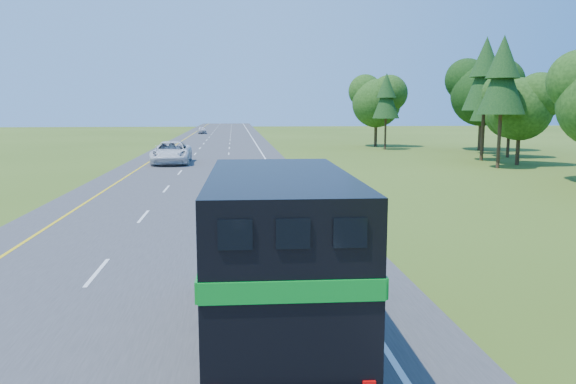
% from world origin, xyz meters
% --- Properties ---
extents(road, '(15.00, 260.00, 0.04)m').
position_xyz_m(road, '(0.00, 50.00, 0.02)').
color(road, '#38383A').
rests_on(road, ground).
extents(lane_markings, '(11.15, 260.00, 0.01)m').
position_xyz_m(lane_markings, '(0.00, 50.00, 0.04)').
color(lane_markings, yellow).
rests_on(lane_markings, road).
extents(horse_truck, '(2.85, 8.54, 3.76)m').
position_xyz_m(horse_truck, '(3.28, 5.10, 2.05)').
color(horse_truck, black).
rests_on(horse_truck, road).
extents(white_suv, '(3.48, 7.26, 2.00)m').
position_xyz_m(white_suv, '(-3.23, 45.39, 1.04)').
color(white_suv, silver).
rests_on(white_suv, road).
extents(far_car, '(1.98, 4.25, 1.41)m').
position_xyz_m(far_car, '(-3.78, 105.56, 0.74)').
color(far_car, '#BBBAC2').
rests_on(far_car, road).
extents(delineator, '(0.09, 0.05, 1.05)m').
position_xyz_m(delineator, '(8.23, 19.78, 0.56)').
color(delineator, '#FF650D').
rests_on(delineator, ground).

